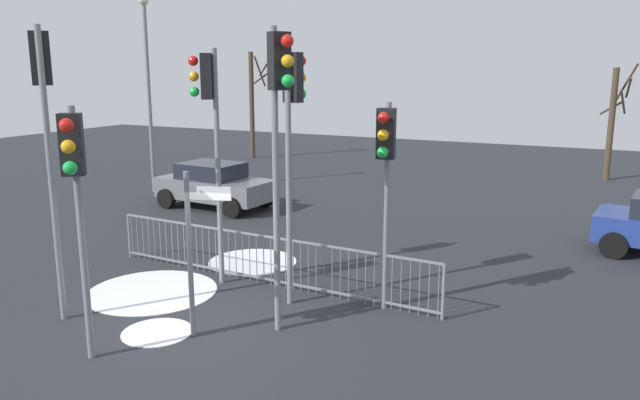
# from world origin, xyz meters

# --- Properties ---
(ground_plane) EXTENTS (60.00, 60.00, 0.00)m
(ground_plane) POSITION_xyz_m (0.00, 0.00, 0.00)
(ground_plane) COLOR #26282D
(traffic_light_rear_right) EXTENTS (0.35, 0.57, 4.85)m
(traffic_light_rear_right) POSITION_xyz_m (1.03, 2.05, 3.55)
(traffic_light_rear_right) COLOR slate
(traffic_light_rear_right) RESTS_ON ground
(traffic_light_rear_left) EXTENTS (0.47, 0.46, 5.18)m
(traffic_light_rear_left) POSITION_xyz_m (-2.44, -0.46, 3.78)
(traffic_light_rear_left) COLOR slate
(traffic_light_rear_left) RESTS_ON ground
(traffic_light_mid_right) EXTENTS (0.35, 0.57, 3.88)m
(traffic_light_mid_right) POSITION_xyz_m (2.75, 2.34, 2.85)
(traffic_light_mid_right) COLOR slate
(traffic_light_mid_right) RESTS_ON ground
(traffic_light_mid_left) EXTENTS (0.45, 0.49, 3.94)m
(traffic_light_mid_left) POSITION_xyz_m (-0.61, -1.60, 2.89)
(traffic_light_mid_left) COLOR slate
(traffic_light_mid_left) RESTS_ON ground
(traffic_light_foreground_left) EXTENTS (0.52, 0.42, 5.13)m
(traffic_light_foreground_left) POSITION_xyz_m (1.53, 0.68, 3.74)
(traffic_light_foreground_left) COLOR slate
(traffic_light_foreground_left) RESTS_ON ground
(traffic_light_foreground_right) EXTENTS (0.51, 0.43, 4.86)m
(traffic_light_foreground_right) POSITION_xyz_m (-0.98, 2.24, 3.55)
(traffic_light_foreground_right) COLOR slate
(traffic_light_foreground_right) RESTS_ON ground
(direction_sign_post) EXTENTS (0.76, 0.28, 2.84)m
(direction_sign_post) POSITION_xyz_m (0.29, -0.07, 1.60)
(direction_sign_post) COLOR slate
(direction_sign_post) RESTS_ON ground
(pedestrian_guard_railing) EXTENTS (7.85, 0.49, 1.07)m
(pedestrian_guard_railing) POSITION_xyz_m (-0.01, 2.62, 0.55)
(pedestrian_guard_railing) COLOR slate
(pedestrian_guard_railing) RESTS_ON ground
(car_grey_far) EXTENTS (3.91, 2.15, 1.47)m
(car_grey_far) POSITION_xyz_m (-5.25, 8.19, 0.77)
(car_grey_far) COLOR slate
(car_grey_far) RESTS_ON ground
(street_lamp) EXTENTS (0.36, 0.36, 6.97)m
(street_lamp) POSITION_xyz_m (-8.83, 9.39, 4.25)
(street_lamp) COLOR slate
(street_lamp) RESTS_ON ground
(bare_tree_centre) EXTENTS (1.72, 1.71, 5.27)m
(bare_tree_centre) POSITION_xyz_m (-10.24, 18.54, 2.81)
(bare_tree_centre) COLOR #473828
(bare_tree_centre) RESTS_ON ground
(bare_tree_right) EXTENTS (1.28, 1.28, 4.66)m
(bare_tree_right) POSITION_xyz_m (6.14, 19.44, 2.41)
(bare_tree_right) COLOR #473828
(bare_tree_right) RESTS_ON ground
(snow_patch_kerb) EXTENTS (1.22, 1.22, 0.01)m
(snow_patch_kerb) POSITION_xyz_m (-0.39, -0.30, 0.01)
(snow_patch_kerb) COLOR white
(snow_patch_kerb) RESTS_ON ground
(snow_patch_island) EXTENTS (2.07, 2.07, 0.01)m
(snow_patch_island) POSITION_xyz_m (-1.03, 3.79, 0.01)
(snow_patch_island) COLOR white
(snow_patch_island) RESTS_ON ground
(snow_patch_verge) EXTENTS (2.62, 2.62, 0.01)m
(snow_patch_verge) POSITION_xyz_m (-1.82, 1.22, 0.01)
(snow_patch_verge) COLOR white
(snow_patch_verge) RESTS_ON ground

